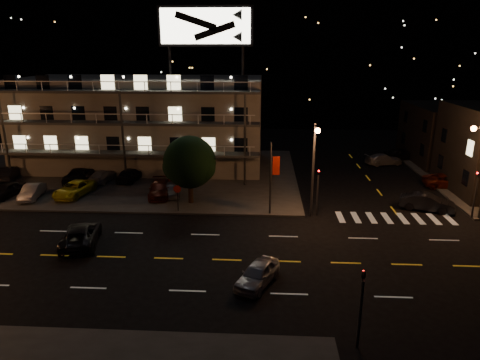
# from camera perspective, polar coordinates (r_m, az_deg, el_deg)

# --- Properties ---
(ground) EXTENTS (140.00, 140.00, 0.00)m
(ground) POSITION_cam_1_polar(r_m,az_deg,el_deg) (29.75, -5.68, -10.46)
(ground) COLOR black
(ground) RESTS_ON ground
(curb_nw) EXTENTS (44.00, 24.00, 0.15)m
(curb_nw) POSITION_cam_1_polar(r_m,az_deg,el_deg) (51.39, -17.87, 0.88)
(curb_nw) COLOR #353533
(curb_nw) RESTS_ON ground
(motel) EXTENTS (28.00, 13.80, 18.10)m
(motel) POSITION_cam_1_polar(r_m,az_deg,el_deg) (52.58, -12.75, 7.55)
(motel) COLOR gray
(motel) RESTS_ON ground
(side_bldg_back) EXTENTS (14.06, 12.00, 7.00)m
(side_bldg_back) POSITION_cam_1_polar(r_m,az_deg,el_deg) (60.67, 28.25, 5.40)
(side_bldg_back) COLOR black
(side_bldg_back) RESTS_ON ground
(hill_backdrop) EXTENTS (120.00, 25.00, 24.00)m
(hill_backdrop) POSITION_cam_1_polar(r_m,az_deg,el_deg) (95.38, -3.14, 15.82)
(hill_backdrop) COLOR black
(hill_backdrop) RESTS_ON ground
(streetlight_nc) EXTENTS (0.44, 1.92, 8.00)m
(streetlight_nc) POSITION_cam_1_polar(r_m,az_deg,el_deg) (35.32, 9.84, 2.50)
(streetlight_nc) COLOR #2D2D30
(streetlight_nc) RESTS_ON ground
(signal_nw) EXTENTS (0.20, 0.27, 4.60)m
(signal_nw) POSITION_cam_1_polar(r_m,az_deg,el_deg) (36.58, 10.33, -0.92)
(signal_nw) COLOR #2D2D30
(signal_nw) RESTS_ON ground
(signal_sw) EXTENTS (0.20, 0.27, 4.60)m
(signal_sw) POSITION_cam_1_polar(r_m,az_deg,el_deg) (21.30, 15.88, -15.23)
(signal_sw) COLOR #2D2D30
(signal_sw) RESTS_ON ground
(signal_ne) EXTENTS (0.27, 0.20, 4.60)m
(signal_ne) POSITION_cam_1_polar(r_m,az_deg,el_deg) (40.36, 28.96, -1.14)
(signal_ne) COLOR #2D2D30
(signal_ne) RESTS_ON ground
(banner_north) EXTENTS (0.83, 0.16, 6.40)m
(banner_north) POSITION_cam_1_polar(r_m,az_deg,el_deg) (35.94, 4.22, 0.43)
(banner_north) COLOR #2D2D30
(banner_north) RESTS_ON ground
(stop_sign) EXTENTS (0.91, 0.11, 2.61)m
(stop_sign) POSITION_cam_1_polar(r_m,az_deg,el_deg) (37.35, -8.34, -1.83)
(stop_sign) COLOR #2D2D30
(stop_sign) RESTS_ON ground
(tree) EXTENTS (4.93, 4.75, 6.21)m
(tree) POSITION_cam_1_polar(r_m,az_deg,el_deg) (38.65, -6.78, 2.19)
(tree) COLOR black
(tree) RESTS_ON curb_nw
(lot_car_0) EXTENTS (2.44, 4.20, 1.34)m
(lot_car_0) POSITION_cam_1_polar(r_m,az_deg,el_deg) (46.44, -28.68, -1.17)
(lot_car_0) COLOR black
(lot_car_0) RESTS_ON curb_nw
(lot_car_1) EXTENTS (1.94, 4.09, 1.30)m
(lot_car_1) POSITION_cam_1_polar(r_m,az_deg,el_deg) (44.89, -26.03, -1.41)
(lot_car_1) COLOR #999A9F
(lot_car_1) RESTS_ON curb_nw
(lot_car_2) EXTENTS (3.09, 5.18, 1.35)m
(lot_car_2) POSITION_cam_1_polar(r_m,az_deg,el_deg) (44.02, -21.22, -1.12)
(lot_car_2) COLOR yellow
(lot_car_2) RESTS_ON curb_nw
(lot_car_3) EXTENTS (2.64, 4.94, 1.36)m
(lot_car_3) POSITION_cam_1_polar(r_m,az_deg,el_deg) (41.73, -10.70, -1.18)
(lot_car_3) COLOR #58190C
(lot_car_3) RESTS_ON curb_nw
(lot_car_4) EXTENTS (2.23, 3.82, 1.22)m
(lot_car_4) POSITION_cam_1_polar(r_m,az_deg,el_deg) (41.64, -9.16, -1.24)
(lot_car_4) COLOR #999A9F
(lot_car_4) RESTS_ON curb_nw
(lot_car_5) EXTENTS (2.49, 4.64, 1.45)m
(lot_car_5) POSITION_cam_1_polar(r_m,az_deg,el_deg) (52.49, -28.41, 0.86)
(lot_car_5) COLOR black
(lot_car_5) RESTS_ON curb_nw
(lot_car_6) EXTENTS (3.12, 5.58, 1.47)m
(lot_car_6) POSITION_cam_1_polar(r_m,az_deg,el_deg) (48.55, -20.58, 0.68)
(lot_car_6) COLOR black
(lot_car_6) RESTS_ON curb_nw
(lot_car_7) EXTENTS (2.28, 4.44, 1.23)m
(lot_car_7) POSITION_cam_1_polar(r_m,az_deg,el_deg) (47.72, -17.81, 0.53)
(lot_car_7) COLOR #999A9F
(lot_car_7) RESTS_ON curb_nw
(lot_car_8) EXTENTS (2.39, 4.41, 1.42)m
(lot_car_8) POSITION_cam_1_polar(r_m,az_deg,el_deg) (47.17, -14.40, 0.75)
(lot_car_8) COLOR black
(lot_car_8) RESTS_ON curb_nw
(lot_car_9) EXTENTS (2.47, 4.56, 1.42)m
(lot_car_9) POSITION_cam_1_polar(r_m,az_deg,el_deg) (46.18, -8.71, 0.76)
(lot_car_9) COLOR #58190C
(lot_car_9) RESTS_ON curb_nw
(side_car_0) EXTENTS (4.85, 3.10, 1.51)m
(side_car_0) POSITION_cam_1_polar(r_m,az_deg,el_deg) (41.17, 23.68, -2.74)
(side_car_0) COLOR black
(side_car_0) RESTS_ON ground
(side_car_1) EXTENTS (5.23, 2.78, 1.40)m
(side_car_1) POSITION_cam_1_polar(r_m,az_deg,el_deg) (48.88, 26.08, -0.12)
(side_car_1) COLOR #58190C
(side_car_1) RESTS_ON ground
(side_car_2) EXTENTS (4.94, 3.04, 1.34)m
(side_car_2) POSITION_cam_1_polar(r_m,az_deg,el_deg) (55.58, 18.63, 2.64)
(side_car_2) COLOR #999A9F
(side_car_2) RESTS_ON ground
(side_car_3) EXTENTS (4.68, 2.53, 1.51)m
(side_car_3) POSITION_cam_1_polar(r_m,az_deg,el_deg) (58.77, 20.79, 3.26)
(side_car_3) COLOR black
(side_car_3) RESTS_ON ground
(road_car_east) EXTENTS (3.10, 4.26, 1.35)m
(road_car_east) POSITION_cam_1_polar(r_m,az_deg,el_deg) (26.52, 2.36, -12.39)
(road_car_east) COLOR #999A9F
(road_car_east) RESTS_ON ground
(road_car_west) EXTENTS (3.42, 5.55, 1.44)m
(road_car_west) POSITION_cam_1_polar(r_m,az_deg,el_deg) (33.51, -20.44, -6.88)
(road_car_west) COLOR black
(road_car_west) RESTS_ON ground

